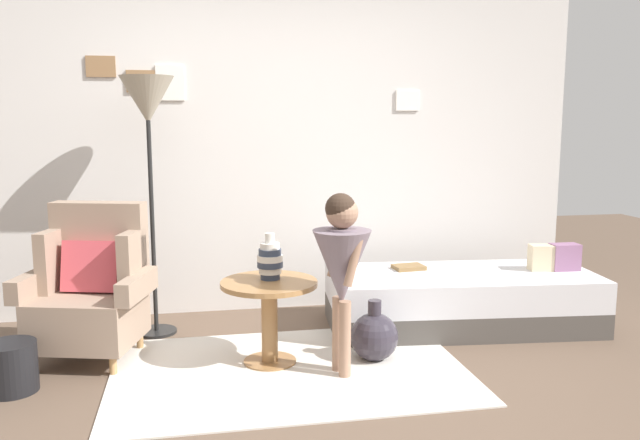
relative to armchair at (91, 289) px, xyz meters
The scene contains 14 objects.
ground_plane 1.72m from the armchair, 38.90° to the right, with size 12.00×12.00×0.00m, color brown.
gallery_wall 1.80m from the armchair, 35.06° to the left, with size 4.80×0.12×2.60m.
rug 1.35m from the armchair, 22.33° to the right, with size 2.10×1.42×0.01m, color silver.
armchair is the anchor object (origin of this frame).
daybed 2.54m from the armchair, ahead, with size 1.97×0.98×0.40m.
pillow_head 3.30m from the armchair, ahead, with size 0.21×0.12×0.19m, color gray.
pillow_mid 3.14m from the armchair, ahead, with size 0.19×0.12×0.19m, color beige.
side_table 1.13m from the armchair, 17.23° to the right, with size 0.59×0.59×0.52m.
vase_striped 1.15m from the armchair, 14.70° to the right, with size 0.16×0.16×0.29m.
floor_lamp 1.22m from the armchair, 47.56° to the left, with size 0.36×0.36×1.78m.
person_child 1.61m from the armchair, 21.89° to the right, with size 0.34×0.34×1.08m.
book_on_daybed 2.21m from the armchair, ahead, with size 0.22×0.16×0.03m, color olive.
demijohn_near 1.80m from the armchair, 13.14° to the right, with size 0.30×0.30×0.39m.
magazine_basket 0.68m from the armchair, 127.59° to the right, with size 0.28×0.28×0.28m, color black.
Camera 1 is at (-0.64, -3.13, 1.50)m, focal length 36.63 mm.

